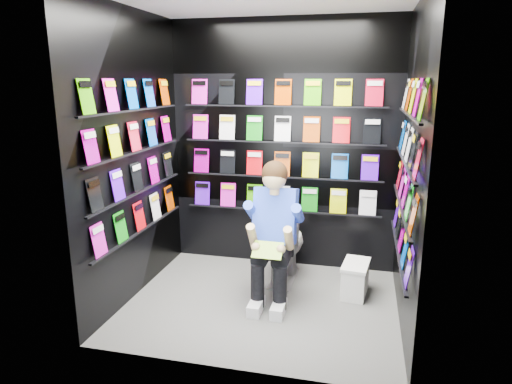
# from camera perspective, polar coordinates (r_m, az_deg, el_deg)

# --- Properties ---
(floor) EXTENTS (2.40, 2.40, 0.00)m
(floor) POSITION_cam_1_polar(r_m,az_deg,el_deg) (4.28, 0.72, -13.73)
(floor) COLOR #61615F
(floor) RESTS_ON ground
(wall_back) EXTENTS (2.40, 0.04, 2.60)m
(wall_back) POSITION_cam_1_polar(r_m,az_deg,el_deg) (4.82, 3.38, 5.70)
(wall_back) COLOR black
(wall_back) RESTS_ON floor
(wall_front) EXTENTS (2.40, 0.04, 2.60)m
(wall_front) POSITION_cam_1_polar(r_m,az_deg,el_deg) (2.91, -3.53, 0.33)
(wall_front) COLOR black
(wall_front) RESTS_ON floor
(wall_left) EXTENTS (0.04, 2.00, 2.60)m
(wall_left) POSITION_cam_1_polar(r_m,az_deg,el_deg) (4.27, -15.17, 4.21)
(wall_left) COLOR black
(wall_left) RESTS_ON floor
(wall_right) EXTENTS (0.04, 2.00, 2.60)m
(wall_right) POSITION_cam_1_polar(r_m,az_deg,el_deg) (3.78, 18.83, 2.76)
(wall_right) COLOR black
(wall_right) RESTS_ON floor
(comics_back) EXTENTS (2.10, 0.06, 1.37)m
(comics_back) POSITION_cam_1_polar(r_m,az_deg,el_deg) (4.79, 3.32, 5.71)
(comics_back) COLOR #BA3D00
(comics_back) RESTS_ON wall_back
(comics_left) EXTENTS (0.06, 1.70, 1.37)m
(comics_left) POSITION_cam_1_polar(r_m,az_deg,el_deg) (4.26, -14.82, 4.27)
(comics_left) COLOR #BA3D00
(comics_left) RESTS_ON wall_left
(comics_right) EXTENTS (0.06, 1.70, 1.37)m
(comics_right) POSITION_cam_1_polar(r_m,az_deg,el_deg) (3.78, 18.38, 2.86)
(comics_right) COLOR #BA3D00
(comics_right) RESTS_ON wall_right
(toilet) EXTENTS (0.43, 0.76, 0.73)m
(toilet) POSITION_cam_1_polar(r_m,az_deg,el_deg) (4.63, 3.34, -6.57)
(toilet) COLOR white
(toilet) RESTS_ON floor
(longbox) EXTENTS (0.26, 0.41, 0.29)m
(longbox) POSITION_cam_1_polar(r_m,az_deg,el_deg) (4.47, 12.28, -10.72)
(longbox) COLOR white
(longbox) RESTS_ON floor
(longbox_lid) EXTENTS (0.28, 0.43, 0.03)m
(longbox_lid) POSITION_cam_1_polar(r_m,az_deg,el_deg) (4.41, 12.39, -8.85)
(longbox_lid) COLOR white
(longbox_lid) RESTS_ON longbox
(reader) EXTENTS (0.53, 0.77, 1.40)m
(reader) POSITION_cam_1_polar(r_m,az_deg,el_deg) (4.15, 2.50, -3.13)
(reader) COLOR blue
(reader) RESTS_ON toilet
(held_comic) EXTENTS (0.26, 0.15, 0.11)m
(held_comic) POSITION_cam_1_polar(r_m,az_deg,el_deg) (3.88, 1.48, -7.28)
(held_comic) COLOR green
(held_comic) RESTS_ON reader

